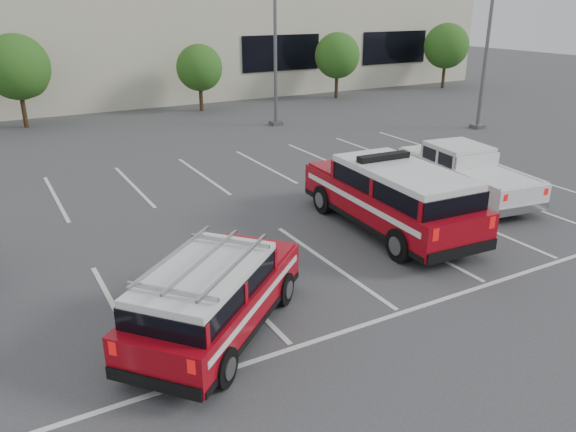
% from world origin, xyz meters
% --- Properties ---
extents(ground, '(120.00, 120.00, 0.00)m').
position_xyz_m(ground, '(0.00, 0.00, 0.00)').
color(ground, '#3C3C3F').
rests_on(ground, ground).
extents(stall_markings, '(23.00, 15.00, 0.01)m').
position_xyz_m(stall_markings, '(0.00, 4.50, 0.01)').
color(stall_markings, silver).
rests_on(stall_markings, ground).
extents(convention_building, '(60.00, 16.99, 13.20)m').
position_xyz_m(convention_building, '(0.18, 31.86, 4.72)').
color(convention_building, beige).
rests_on(convention_building, ground).
extents(tree_mid_left, '(3.37, 3.37, 4.85)m').
position_xyz_m(tree_mid_left, '(-4.91, 22.05, 3.04)').
color(tree_mid_left, '#3F2B19').
rests_on(tree_mid_left, ground).
extents(tree_mid_right, '(2.77, 2.77, 3.99)m').
position_xyz_m(tree_mid_right, '(5.09, 22.05, 2.50)').
color(tree_mid_right, '#3F2B19').
rests_on(tree_mid_right, ground).
extents(tree_right, '(3.07, 3.07, 4.42)m').
position_xyz_m(tree_right, '(15.09, 22.05, 2.77)').
color(tree_right, '#3F2B19').
rests_on(tree_right, ground).
extents(tree_far_right, '(3.37, 3.37, 4.85)m').
position_xyz_m(tree_far_right, '(25.09, 22.05, 3.04)').
color(tree_far_right, '#3F2B19').
rests_on(tree_far_right, ground).
extents(light_pole_mid, '(0.90, 0.60, 10.24)m').
position_xyz_m(light_pole_mid, '(7.00, 16.00, 5.19)').
color(light_pole_mid, '#59595E').
rests_on(light_pole_mid, ground).
extents(light_pole_right, '(0.90, 0.60, 10.24)m').
position_xyz_m(light_pole_right, '(16.00, 10.00, 5.19)').
color(light_pole_right, '#59595E').
rests_on(light_pole_right, ground).
extents(fire_chief_suv, '(2.60, 6.34, 2.19)m').
position_xyz_m(fire_chief_suv, '(2.83, 1.05, 0.90)').
color(fire_chief_suv, maroon).
rests_on(fire_chief_suv, ground).
extents(white_pickup, '(2.68, 5.82, 1.72)m').
position_xyz_m(white_pickup, '(7.06, 2.29, 0.69)').
color(white_pickup, silver).
rests_on(white_pickup, ground).
extents(ladder_suv, '(4.81, 4.52, 1.87)m').
position_xyz_m(ladder_suv, '(-3.83, -1.63, 0.75)').
color(ladder_suv, maroon).
rests_on(ladder_suv, ground).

